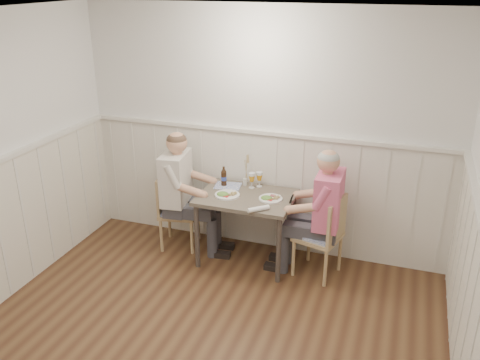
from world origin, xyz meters
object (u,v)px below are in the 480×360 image
(dining_table, at_px, (246,204))
(man_in_pink, at_px, (323,223))
(chair_left, at_px, (175,208))
(beer_bottle, at_px, (224,177))
(diner_cream, at_px, (181,201))
(grass_vase, at_px, (245,171))
(chair_right, at_px, (323,233))

(dining_table, xyz_separation_m, man_in_pink, (0.80, -0.00, -0.08))
(chair_left, bearing_deg, man_in_pink, -1.71)
(man_in_pink, bearing_deg, chair_left, 178.29)
(man_in_pink, bearing_deg, beer_bottle, 170.87)
(dining_table, relative_size, man_in_pink, 0.71)
(chair_left, xyz_separation_m, diner_cream, (0.10, -0.05, 0.12))
(dining_table, bearing_deg, beer_bottle, 150.74)
(chair_left, bearing_deg, grass_vase, 15.31)
(beer_bottle, bearing_deg, chair_left, -166.49)
(beer_bottle, height_order, grass_vase, grass_vase)
(man_in_pink, bearing_deg, chair_right, -58.76)
(chair_left, xyz_separation_m, man_in_pink, (1.65, -0.05, 0.11))
(chair_right, relative_size, grass_vase, 2.32)
(dining_table, xyz_separation_m, chair_right, (0.81, -0.03, -0.18))
(chair_left, relative_size, grass_vase, 2.25)
(dining_table, bearing_deg, grass_vase, 111.19)
(chair_right, height_order, diner_cream, diner_cream)
(chair_left, distance_m, beer_bottle, 0.68)
(grass_vase, bearing_deg, dining_table, -68.81)
(chair_right, relative_size, diner_cream, 0.63)
(chair_right, distance_m, chair_left, 1.66)
(dining_table, xyz_separation_m, diner_cream, (-0.75, -0.00, -0.08))
(man_in_pink, distance_m, diner_cream, 1.54)
(chair_right, distance_m, man_in_pink, 0.10)
(man_in_pink, distance_m, beer_bottle, 1.16)
(dining_table, relative_size, chair_right, 1.11)
(diner_cream, bearing_deg, beer_bottle, 22.22)
(chair_left, bearing_deg, dining_table, -3.06)
(chair_right, relative_size, man_in_pink, 0.64)
(chair_right, bearing_deg, dining_table, 178.02)
(chair_left, height_order, diner_cream, diner_cream)
(man_in_pink, xyz_separation_m, beer_bottle, (-1.11, 0.18, 0.28))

